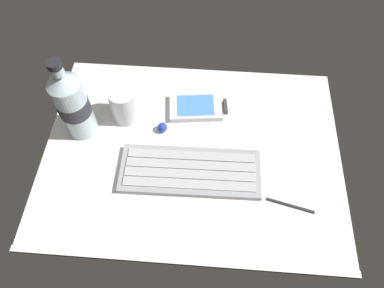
{
  "coord_description": "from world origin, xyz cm",
  "views": [
    {
      "loc": [
        2.85,
        -38.46,
        66.06
      ],
      "look_at": [
        0.0,
        0.0,
        3.0
      ],
      "focal_mm": 32.98,
      "sensor_mm": 36.0,
      "label": 1
    }
  ],
  "objects_px": {
    "stylus_pen": "(291,205)",
    "trackball_mouse": "(162,127)",
    "keyboard": "(188,171)",
    "handheld_device": "(198,107)",
    "juice_cup": "(125,105)",
    "water_bottle": "(72,104)"
  },
  "relations": [
    {
      "from": "keyboard",
      "to": "handheld_device",
      "type": "xyz_separation_m",
      "value": [
        0.01,
        0.17,
        -0.0
      ]
    },
    {
      "from": "keyboard",
      "to": "water_bottle",
      "type": "relative_size",
      "value": 1.4
    },
    {
      "from": "keyboard",
      "to": "stylus_pen",
      "type": "height_order",
      "value": "keyboard"
    },
    {
      "from": "handheld_device",
      "to": "juice_cup",
      "type": "distance_m",
      "value": 0.17
    },
    {
      "from": "handheld_device",
      "to": "stylus_pen",
      "type": "height_order",
      "value": "handheld_device"
    },
    {
      "from": "water_bottle",
      "to": "stylus_pen",
      "type": "bearing_deg",
      "value": -18.64
    },
    {
      "from": "trackball_mouse",
      "to": "stylus_pen",
      "type": "distance_m",
      "value": 0.32
    },
    {
      "from": "handheld_device",
      "to": "juice_cup",
      "type": "xyz_separation_m",
      "value": [
        -0.16,
        -0.03,
        0.03
      ]
    },
    {
      "from": "juice_cup",
      "to": "stylus_pen",
      "type": "distance_m",
      "value": 0.41
    },
    {
      "from": "handheld_device",
      "to": "water_bottle",
      "type": "distance_m",
      "value": 0.28
    },
    {
      "from": "juice_cup",
      "to": "trackball_mouse",
      "type": "xyz_separation_m",
      "value": [
        0.09,
        -0.03,
        -0.03
      ]
    },
    {
      "from": "handheld_device",
      "to": "juice_cup",
      "type": "relative_size",
      "value": 1.57
    },
    {
      "from": "trackball_mouse",
      "to": "stylus_pen",
      "type": "bearing_deg",
      "value": -30.4
    },
    {
      "from": "juice_cup",
      "to": "stylus_pen",
      "type": "xyz_separation_m",
      "value": [
        0.36,
        -0.2,
        -0.04
      ]
    },
    {
      "from": "handheld_device",
      "to": "water_bottle",
      "type": "xyz_separation_m",
      "value": [
        -0.25,
        -0.07,
        0.08
      ]
    },
    {
      "from": "handheld_device",
      "to": "trackball_mouse",
      "type": "height_order",
      "value": "trackball_mouse"
    },
    {
      "from": "keyboard",
      "to": "handheld_device",
      "type": "relative_size",
      "value": 2.18
    },
    {
      "from": "juice_cup",
      "to": "water_bottle",
      "type": "distance_m",
      "value": 0.11
    },
    {
      "from": "stylus_pen",
      "to": "trackball_mouse",
      "type": "bearing_deg",
      "value": 162.89
    },
    {
      "from": "handheld_device",
      "to": "trackball_mouse",
      "type": "distance_m",
      "value": 0.1
    },
    {
      "from": "keyboard",
      "to": "trackball_mouse",
      "type": "distance_m",
      "value": 0.12
    },
    {
      "from": "water_bottle",
      "to": "keyboard",
      "type": "bearing_deg",
      "value": -21.2
    }
  ]
}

